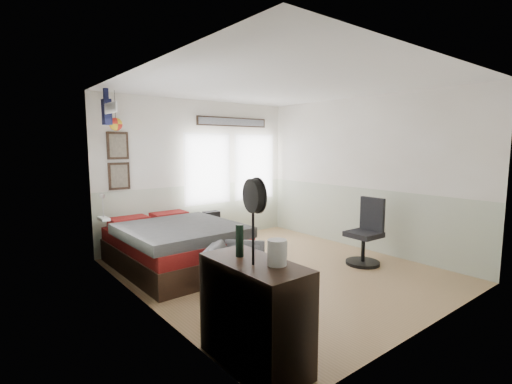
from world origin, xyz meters
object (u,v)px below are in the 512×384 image
Objects in this scene: dresser at (255,313)px; armchair at (236,268)px; bed at (174,246)px; nightstand at (212,232)px; task_chair at (366,237)px.

armchair is (0.78, 1.36, -0.14)m from dresser.
nightstand is at bearing 33.56° from bed.
task_chair is (2.43, -1.71, 0.09)m from bed.
dresser is at bearing -159.99° from task_chair.
armchair is 0.66× the size of task_chair.
bed is at bearing 146.20° from task_chair.
nightstand is at bearing 118.54° from task_chair.
bed is 1.39m from nightstand.
nightstand is at bearing 22.48° from armchair.
task_chair is (1.28, -2.49, 0.19)m from nightstand.
task_chair reaches higher than nightstand.
dresser is 1.46× the size of armchair.
armchair is at bearing -83.76° from bed.
dresser is 3.94m from nightstand.
armchair is 1.48× the size of nightstand.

